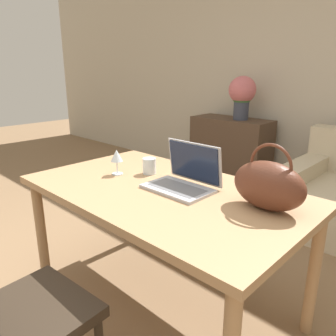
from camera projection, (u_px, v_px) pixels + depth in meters
wall_back at (322, 68)px, 3.29m from camera, size 10.00×0.06×2.70m
dining_table at (163, 202)px, 1.76m from camera, size 1.51×0.88×0.73m
chair at (7, 313)px, 1.20m from camera, size 0.47×0.47×0.86m
sideboard at (230, 152)px, 3.89m from camera, size 0.92×0.40×0.79m
laptop at (185, 176)px, 1.73m from camera, size 0.35×0.26×0.23m
drinking_glass at (149, 166)px, 1.96m from camera, size 0.08×0.08×0.09m
wine_glass at (117, 157)px, 1.93m from camera, size 0.07×0.07×0.15m
handbag at (269, 185)px, 1.45m from camera, size 0.34×0.18×0.30m
flower_vase at (242, 94)px, 3.59m from camera, size 0.30×0.30×0.48m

